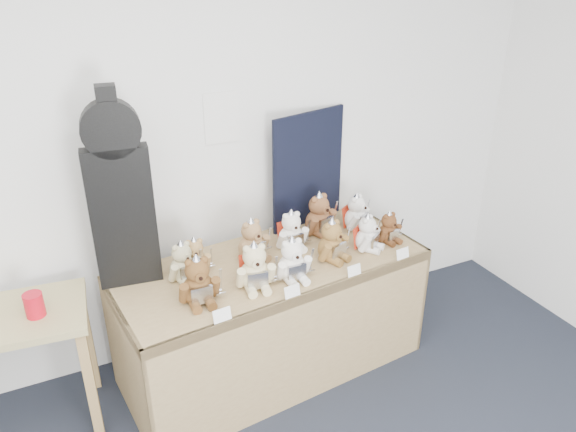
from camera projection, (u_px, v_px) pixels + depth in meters
name	position (u px, v px, depth m)	size (l,w,h in m)	color
room_shell	(221.00, 118.00, 3.23)	(6.00, 6.00, 6.00)	white
display_table	(278.00, 292.00, 3.25)	(1.86, 0.92, 0.75)	olive
guitar_case	(120.00, 193.00, 2.83)	(0.33, 0.13, 1.07)	black
navy_board	(308.00, 169.00, 3.54)	(0.56, 0.02, 0.74)	black
red_cup	(34.00, 305.00, 2.77)	(0.09, 0.09, 0.13)	red
teddy_front_far_left	(198.00, 282.00, 2.83)	(0.24, 0.20, 0.29)	brown
teddy_front_left	(255.00, 268.00, 2.96)	(0.24, 0.21, 0.29)	beige
teddy_front_centre	(293.00, 261.00, 3.03)	(0.23, 0.18, 0.28)	white
teddy_front_right	(332.00, 242.00, 3.23)	(0.23, 0.21, 0.28)	olive
teddy_front_far_right	(368.00, 234.00, 3.34)	(0.21, 0.20, 0.25)	silver
teddy_front_end	(389.00, 229.00, 3.43)	(0.18, 0.16, 0.22)	brown
teddy_back_left	(183.00, 263.00, 3.03)	(0.21, 0.19, 0.25)	beige
teddy_back_centre_left	(252.00, 241.00, 3.23)	(0.23, 0.21, 0.28)	#9F794F
teddy_back_centre_right	(292.00, 232.00, 3.35)	(0.22, 0.18, 0.27)	white
teddy_back_right	(320.00, 216.00, 3.51)	(0.25, 0.23, 0.30)	brown
teddy_back_end	(357.00, 213.00, 3.58)	(0.22, 0.21, 0.26)	white
teddy_back_far_left	(195.00, 257.00, 3.11)	(0.19, 0.16, 0.23)	#A7804D
entry_card_a	(222.00, 315.00, 2.72)	(0.09, 0.00, 0.07)	white
entry_card_b	(292.00, 291.00, 2.90)	(0.09, 0.00, 0.07)	white
entry_card_c	(354.00, 270.00, 3.09)	(0.09, 0.00, 0.06)	white
entry_card_d	(403.00, 254.00, 3.26)	(0.09, 0.00, 0.06)	white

